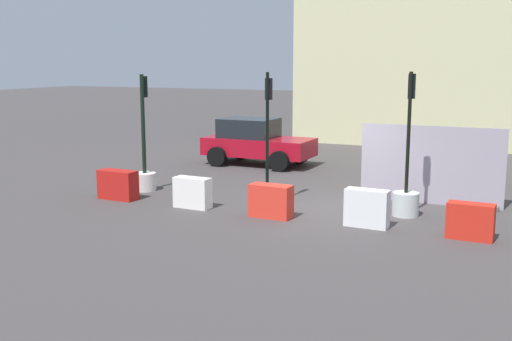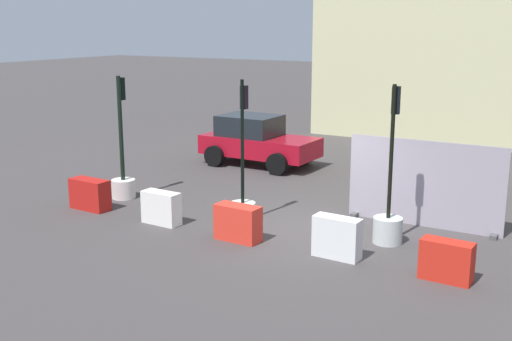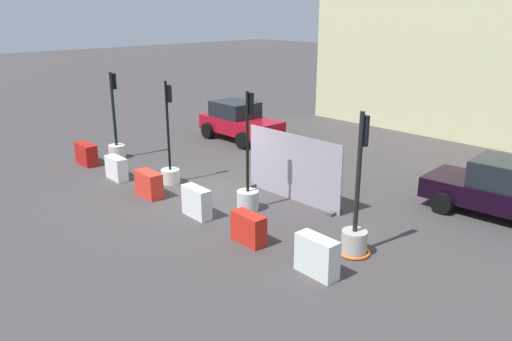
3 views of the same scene
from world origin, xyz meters
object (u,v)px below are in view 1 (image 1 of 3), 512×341
at_px(construction_barrier_3, 367,208).
at_px(construction_barrier_4, 470,221).
at_px(construction_barrier_1, 193,193).
at_px(construction_barrier_0, 118,185).
at_px(traffic_light_0, 145,168).
at_px(traffic_light_2, 406,192).
at_px(construction_barrier_2, 271,201).
at_px(traffic_light_1, 267,183).
at_px(car_red_compact, 256,142).

xyz_separation_m(construction_barrier_3, construction_barrier_4, (2.28, -0.07, -0.05)).
bearing_deg(construction_barrier_1, construction_barrier_0, 178.96).
bearing_deg(traffic_light_0, traffic_light_2, 0.76).
bearing_deg(traffic_light_2, construction_barrier_1, -164.63).
distance_m(traffic_light_2, construction_barrier_1, 5.45).
bearing_deg(construction_barrier_0, construction_barrier_1, -1.04).
bearing_deg(traffic_light_2, construction_barrier_2, -152.70).
bearing_deg(construction_barrier_4, construction_barrier_0, 179.34).
height_order(traffic_light_2, construction_barrier_2, traffic_light_2).
bearing_deg(traffic_light_1, construction_barrier_3, -20.87).
bearing_deg(construction_barrier_2, car_red_compact, 116.86).
distance_m(construction_barrier_0, construction_barrier_2, 4.67).
relative_size(traffic_light_2, construction_barrier_2, 3.32).
xyz_separation_m(traffic_light_1, construction_barrier_0, (-4.04, -1.11, -0.18)).
bearing_deg(construction_barrier_3, construction_barrier_2, -177.35).
bearing_deg(car_red_compact, construction_barrier_3, -49.41).
bearing_deg(traffic_light_0, traffic_light_1, -2.68).
relative_size(construction_barrier_1, construction_barrier_2, 0.94).
height_order(construction_barrier_3, construction_barrier_4, construction_barrier_3).
relative_size(traffic_light_1, construction_barrier_1, 3.51).
distance_m(construction_barrier_1, construction_barrier_4, 6.91).
bearing_deg(traffic_light_0, construction_barrier_2, -17.18).
bearing_deg(car_red_compact, traffic_light_2, -39.94).
xyz_separation_m(construction_barrier_0, car_red_compact, (1.12, 6.88, 0.45)).
bearing_deg(traffic_light_2, traffic_light_0, -179.24).
distance_m(traffic_light_2, construction_barrier_0, 7.79).
xyz_separation_m(traffic_light_1, construction_barrier_3, (3.00, -1.14, -0.15)).
height_order(traffic_light_2, construction_barrier_1, traffic_light_2).
bearing_deg(construction_barrier_1, construction_barrier_3, 0.13).
bearing_deg(construction_barrier_3, traffic_light_1, 159.13).
height_order(construction_barrier_0, construction_barrier_3, construction_barrier_3).
bearing_deg(construction_barrier_2, construction_barrier_0, 178.25).
bearing_deg(traffic_light_0, construction_barrier_0, -90.50).
bearing_deg(construction_barrier_0, construction_barrier_3, -0.27).
distance_m(construction_barrier_0, construction_barrier_4, 9.32).
height_order(traffic_light_1, car_red_compact, traffic_light_1).
distance_m(construction_barrier_2, construction_barrier_3, 2.37).
bearing_deg(construction_barrier_0, construction_barrier_4, -0.66).
bearing_deg(construction_barrier_1, traffic_light_0, 150.76).
height_order(traffic_light_2, construction_barrier_4, traffic_light_2).
xyz_separation_m(traffic_light_1, construction_barrier_1, (-1.63, -1.15, -0.19)).
distance_m(traffic_light_0, construction_barrier_3, 7.15).
distance_m(construction_barrier_0, construction_barrier_3, 7.04).
distance_m(traffic_light_0, car_red_compact, 5.69).
height_order(traffic_light_1, construction_barrier_1, traffic_light_1).
bearing_deg(construction_barrier_1, traffic_light_2, 15.37).
xyz_separation_m(construction_barrier_0, construction_barrier_2, (4.67, -0.14, 0.01)).
height_order(traffic_light_2, construction_barrier_0, traffic_light_2).
distance_m(construction_barrier_3, construction_barrier_4, 2.29).
distance_m(traffic_light_1, construction_barrier_0, 4.19).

